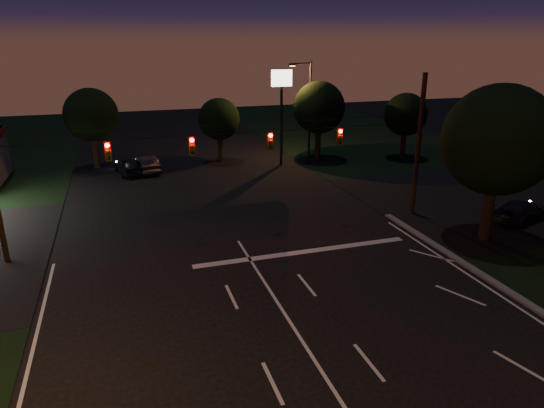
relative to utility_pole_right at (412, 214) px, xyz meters
name	(u,v)px	position (x,y,z in m)	size (l,w,h in m)	color
cross_street_right	(500,198)	(8.00, 1.00, 0.00)	(20.00, 16.00, 0.02)	black
stop_bar	(303,252)	(-9.00, -3.50, 0.01)	(12.00, 0.50, 0.01)	silver
utility_pole_right	(412,214)	(0.00, 0.00, 0.00)	(0.30, 0.30, 9.00)	black
utility_pole_left	(8,262)	(-24.00, 0.00, 0.00)	(0.28, 0.28, 8.00)	black
signal_span	(232,142)	(-12.00, -0.04, 5.50)	(24.00, 0.40, 1.56)	black
pole_sign_right	(282,95)	(-4.00, 15.00, 6.24)	(1.80, 0.30, 8.40)	black
street_light_right_far	(307,103)	(-0.76, 17.00, 5.24)	(2.20, 0.35, 9.00)	black
tree_right_near	(496,141)	(1.53, -4.83, 5.68)	(6.00, 6.00, 8.76)	black
tree_far_b	(91,116)	(-19.98, 19.13, 4.61)	(4.60, 4.60, 6.98)	black
tree_far_c	(219,120)	(-8.98, 18.10, 3.90)	(3.80, 3.80, 5.86)	black
tree_far_d	(319,108)	(0.02, 16.13, 4.83)	(4.80, 4.80, 7.30)	black
tree_far_e	(405,115)	(8.02, 14.11, 4.11)	(4.00, 4.00, 6.18)	black
car_oncoming_a	(128,166)	(-17.37, 15.85, 0.73)	(1.71, 4.26, 1.45)	black
car_oncoming_b	(146,164)	(-15.92, 16.12, 0.73)	(1.54, 4.41, 1.45)	black
car_cross	(522,210)	(5.87, -3.20, 0.67)	(1.87, 4.61, 1.34)	black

